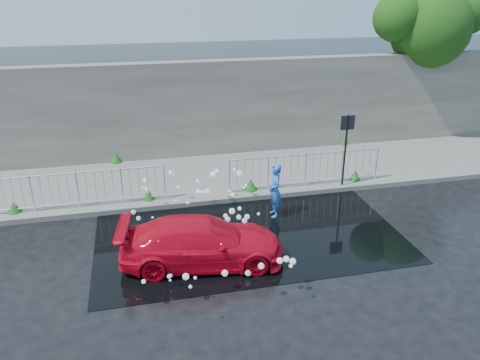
% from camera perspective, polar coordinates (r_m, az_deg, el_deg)
% --- Properties ---
extents(ground, '(90.00, 90.00, 0.00)m').
position_cam_1_polar(ground, '(11.81, -0.32, -8.99)').
color(ground, black).
rests_on(ground, ground).
extents(pavement, '(30.00, 4.00, 0.15)m').
position_cam_1_polar(pavement, '(16.16, -4.22, 0.45)').
color(pavement, '#5F5F5A').
rests_on(pavement, ground).
extents(curb, '(30.00, 0.25, 0.16)m').
position_cam_1_polar(curb, '(14.35, -2.96, -2.52)').
color(curb, '#5F5F5A').
rests_on(curb, ground).
extents(retaining_wall, '(30.00, 0.60, 3.50)m').
position_cam_1_polar(retaining_wall, '(17.66, -5.53, 8.61)').
color(retaining_wall, '#545147').
rests_on(retaining_wall, pavement).
extents(puddle, '(8.00, 5.00, 0.01)m').
position_cam_1_polar(puddle, '(12.74, 0.89, -6.38)').
color(puddle, black).
rests_on(puddle, ground).
extents(sign_post, '(0.45, 0.06, 2.50)m').
position_cam_1_polar(sign_post, '(15.07, 12.82, 4.91)').
color(sign_post, black).
rests_on(sign_post, ground).
extents(tree, '(4.89, 3.19, 6.19)m').
position_cam_1_polar(tree, '(20.85, 22.25, 17.16)').
color(tree, '#332114').
rests_on(tree, ground).
extents(railing_left, '(5.05, 0.05, 1.10)m').
position_cam_1_polar(railing_left, '(14.35, -19.19, -0.98)').
color(railing_left, silver).
rests_on(railing_left, pavement).
extents(railing_right, '(5.05, 0.05, 1.10)m').
position_cam_1_polar(railing_right, '(15.15, 7.99, 1.39)').
color(railing_right, silver).
rests_on(railing_right, pavement).
extents(weeds, '(12.17, 3.93, 0.36)m').
position_cam_1_polar(weeds, '(15.59, -4.20, 0.54)').
color(weeds, '#194913').
rests_on(weeds, pavement).
extents(water_spray, '(3.47, 5.62, 1.07)m').
position_cam_1_polar(water_spray, '(12.25, -2.86, -3.95)').
color(water_spray, white).
rests_on(water_spray, ground).
extents(red_car, '(4.06, 2.09, 1.13)m').
position_cam_1_polar(red_car, '(11.23, -4.62, -7.54)').
color(red_car, red).
rests_on(red_car, ground).
extents(person, '(0.41, 0.60, 1.58)m').
position_cam_1_polar(person, '(13.32, 4.27, -1.29)').
color(person, blue).
rests_on(person, ground).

